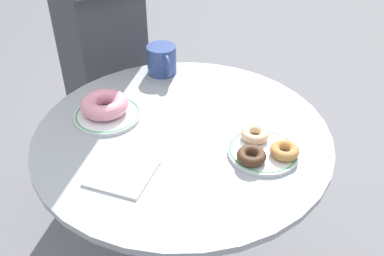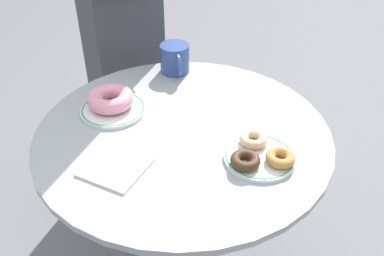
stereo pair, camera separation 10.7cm
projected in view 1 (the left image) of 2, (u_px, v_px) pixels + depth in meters
name	position (u px, v px, depth m)	size (l,w,h in m)	color
cafe_table	(183.00, 186.00, 1.19)	(0.75, 0.75, 0.71)	#999EA3
plate_left	(108.00, 115.00, 1.13)	(0.18, 0.18, 0.01)	white
plate_right	(263.00, 152.00, 1.01)	(0.17, 0.17, 0.01)	white
donut_pink_frosted	(105.00, 105.00, 1.12)	(0.13, 0.13, 0.04)	pink
donut_old_fashioned	(284.00, 150.00, 0.99)	(0.07, 0.07, 0.02)	#BC7F42
donut_glazed	(255.00, 134.00, 1.04)	(0.07, 0.07, 0.02)	#E0B789
donut_chocolate	(251.00, 156.00, 0.97)	(0.07, 0.07, 0.02)	#422819
paper_napkin	(122.00, 173.00, 0.95)	(0.13, 0.13, 0.01)	white
coffee_mug	(162.00, 60.00, 1.30)	(0.10, 0.12, 0.09)	#334784
person_figure	(94.00, 9.00, 1.42)	(0.45, 0.45, 1.71)	#3D3D42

